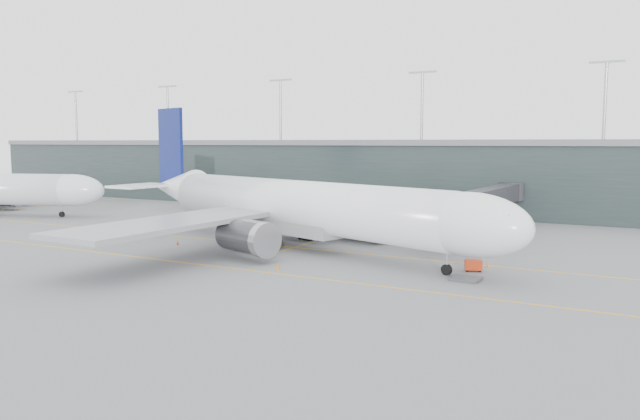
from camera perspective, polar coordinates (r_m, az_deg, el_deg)
The scene contains 17 objects.
ground at distance 93.61m, azimuth -3.73°, elevation -2.83°, with size 320.00×320.00×0.00m, color slate.
taxiline_a at distance 90.30m, azimuth -5.10°, elevation -3.17°, with size 160.00×0.25×0.02m, color orange.
taxiline_b at distance 77.74m, azimuth -11.69°, elevation -4.81°, with size 160.00×0.25×0.02m, color orange.
taxiline_lead_main at distance 108.67m, azimuth 4.17°, elevation -1.56°, with size 0.25×60.00×0.02m, color orange.
taxiline_lead_adj at distance 159.23m, azimuth -23.01°, elevation 0.44°, with size 0.25×60.00×0.02m, color orange.
terminal at distance 144.92m, azimuth 8.66°, elevation 3.36°, with size 240.00×36.00×29.00m.
main_aircraft at distance 86.83m, azimuth -2.24°, elevation 0.32°, with size 71.82×66.12×20.60m.
jet_bridge at distance 107.44m, azimuth 15.08°, elevation 1.07°, with size 6.18×47.91×7.29m.
gse_cart at distance 73.72m, azimuth 13.85°, elevation -4.89°, with size 2.23×1.81×1.31m.
baggage_dolly at distance 68.81m, azimuth 13.17°, elevation -6.13°, with size 3.12×2.50×0.31m, color #3E3E43.
uld_a at distance 103.25m, azimuth -2.93°, elevation -1.45°, with size 2.18×1.86×1.76m.
uld_b at distance 105.20m, azimuth -1.38°, elevation -1.30°, with size 2.42×2.22×1.78m.
uld_c at distance 100.75m, azimuth -0.17°, elevation -1.54°, with size 2.47×2.06×2.09m.
cone_nose at distance 76.63m, azimuth 15.14°, elevation -4.82°, with size 0.39×0.39×0.62m, color orange.
cone_wing_stbd at distance 72.92m, azimuth -3.91°, elevation -5.12°, with size 0.48×0.48×0.76m, color #CA5F0B.
cone_wing_port at distance 100.80m, azimuth 3.24°, elevation -1.94°, with size 0.50×0.50×0.80m, color #CC5F0B.
cone_tail at distance 92.00m, azimuth -12.89°, elevation -2.93°, with size 0.41×0.41×0.65m, color #E0500C.
Camera 1 is at (49.66, -77.97, 14.73)m, focal length 35.00 mm.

